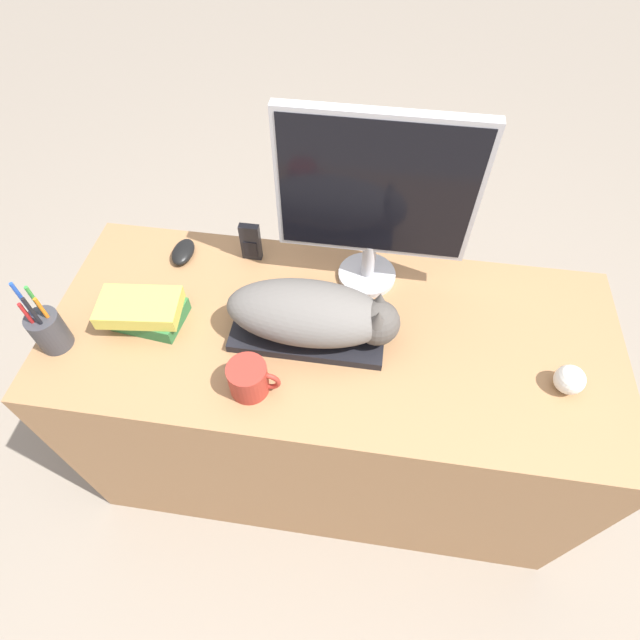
% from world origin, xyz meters
% --- Properties ---
extents(ground_plane, '(12.00, 12.00, 0.00)m').
position_xyz_m(ground_plane, '(0.00, 0.00, 0.00)').
color(ground_plane, gray).
extents(desk, '(1.48, 0.62, 0.77)m').
position_xyz_m(desk, '(0.00, 0.31, 0.38)').
color(desk, '#9E7047').
rests_on(desk, ground_plane).
extents(keyboard, '(0.39, 0.16, 0.02)m').
position_xyz_m(keyboard, '(-0.06, 0.29, 0.78)').
color(keyboard, black).
rests_on(keyboard, desk).
extents(cat, '(0.42, 0.18, 0.14)m').
position_xyz_m(cat, '(-0.04, 0.29, 0.86)').
color(cat, '#66605B').
rests_on(cat, keyboard).
extents(monitor, '(0.48, 0.16, 0.50)m').
position_xyz_m(monitor, '(0.07, 0.51, 1.06)').
color(monitor, '#B7B7BC').
rests_on(monitor, desk).
extents(computer_mouse, '(0.06, 0.10, 0.03)m').
position_xyz_m(computer_mouse, '(-0.46, 0.52, 0.79)').
color(computer_mouse, black).
rests_on(computer_mouse, desk).
extents(coffee_mug, '(0.12, 0.09, 0.09)m').
position_xyz_m(coffee_mug, '(-0.17, 0.12, 0.81)').
color(coffee_mug, '#9E2D23').
rests_on(coffee_mug, desk).
extents(pen_cup, '(0.08, 0.08, 0.22)m').
position_xyz_m(pen_cup, '(-0.68, 0.17, 0.83)').
color(pen_cup, '#38383D').
rests_on(pen_cup, desk).
extents(baseball, '(0.07, 0.07, 0.07)m').
position_xyz_m(baseball, '(0.57, 0.23, 0.80)').
color(baseball, silver).
rests_on(baseball, desk).
extents(phone, '(0.06, 0.02, 0.12)m').
position_xyz_m(phone, '(-0.26, 0.54, 0.83)').
color(phone, black).
rests_on(phone, desk).
extents(book_stack, '(0.21, 0.15, 0.08)m').
position_xyz_m(book_stack, '(-0.48, 0.28, 0.81)').
color(book_stack, '#2D6B38').
rests_on(book_stack, desk).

